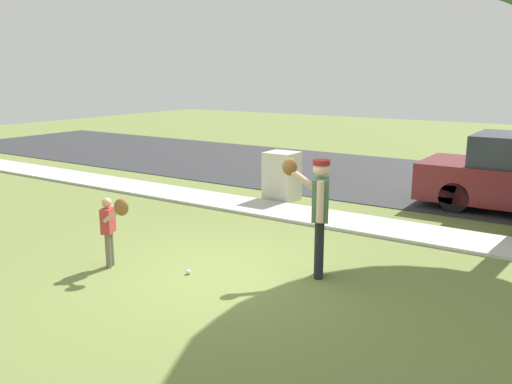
{
  "coord_description": "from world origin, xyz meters",
  "views": [
    {
      "loc": [
        4.62,
        -6.02,
        2.94
      ],
      "look_at": [
        -0.19,
        1.23,
        1.0
      ],
      "focal_mm": 38.01,
      "sensor_mm": 36.0,
      "label": 1
    }
  ],
  "objects_px": {
    "person_child": "(111,222)",
    "baseball": "(188,272)",
    "utility_cabinet": "(282,176)",
    "person_adult": "(317,205)"
  },
  "relations": [
    {
      "from": "person_child",
      "to": "baseball",
      "type": "height_order",
      "value": "person_child"
    },
    {
      "from": "person_child",
      "to": "utility_cabinet",
      "type": "xyz_separation_m",
      "value": [
        -0.16,
        5.27,
        -0.16
      ]
    },
    {
      "from": "utility_cabinet",
      "to": "person_child",
      "type": "bearing_deg",
      "value": -88.25
    },
    {
      "from": "person_child",
      "to": "baseball",
      "type": "relative_size",
      "value": 15.19
    },
    {
      "from": "person_child",
      "to": "baseball",
      "type": "distance_m",
      "value": 1.39
    },
    {
      "from": "person_adult",
      "to": "person_child",
      "type": "bearing_deg",
      "value": 0.95
    },
    {
      "from": "person_adult",
      "to": "baseball",
      "type": "relative_size",
      "value": 23.37
    },
    {
      "from": "person_adult",
      "to": "person_child",
      "type": "xyz_separation_m",
      "value": [
        -2.74,
        -1.41,
        -0.36
      ]
    },
    {
      "from": "person_adult",
      "to": "utility_cabinet",
      "type": "height_order",
      "value": "person_adult"
    },
    {
      "from": "person_child",
      "to": "baseball",
      "type": "bearing_deg",
      "value": -6.23
    }
  ]
}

